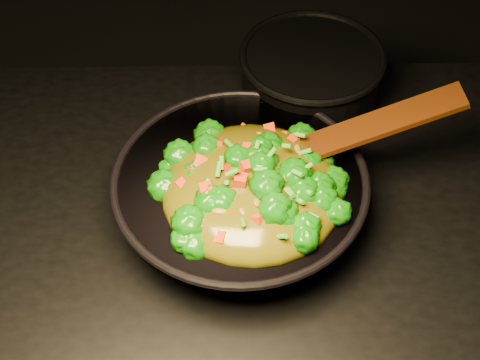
{
  "coord_description": "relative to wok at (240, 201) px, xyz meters",
  "views": [
    {
      "loc": [
        -0.08,
        -0.55,
        1.72
      ],
      "look_at": [
        -0.07,
        0.09,
        0.99
      ],
      "focal_mm": 50.0,
      "sensor_mm": 36.0,
      "label": 1
    }
  ],
  "objects": [
    {
      "name": "stir_fry",
      "position": [
        0.02,
        -0.03,
        0.09
      ],
      "size": [
        0.3,
        0.3,
        0.09
      ],
      "primitive_type": null,
      "rotation": [
        0.0,
        0.0,
        -0.2
      ],
      "color": "#136707",
      "rests_on": "wok"
    },
    {
      "name": "back_pot",
      "position": [
        0.12,
        0.24,
        0.02
      ],
      "size": [
        0.3,
        0.3,
        0.13
      ],
      "primitive_type": "cylinder",
      "rotation": [
        0.0,
        0.0,
        -0.36
      ],
      "color": "black",
      "rests_on": "stovetop"
    },
    {
      "name": "wok",
      "position": [
        0.0,
        0.0,
        0.0
      ],
      "size": [
        0.42,
        0.42,
        0.1
      ],
      "primitive_type": null,
      "rotation": [
        0.0,
        0.0,
        -0.19
      ],
      "color": "black",
      "rests_on": "stovetop"
    },
    {
      "name": "spatula",
      "position": [
        0.16,
        0.04,
        0.1
      ],
      "size": [
        0.3,
        0.07,
        0.13
      ],
      "primitive_type": "cube",
      "rotation": [
        0.0,
        -0.38,
        0.08
      ],
      "color": "#360C03",
      "rests_on": "wok"
    }
  ]
}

